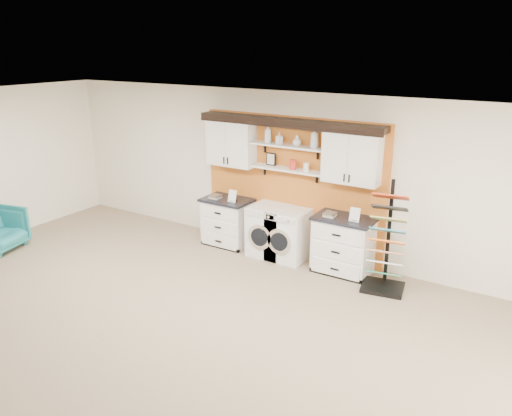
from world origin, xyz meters
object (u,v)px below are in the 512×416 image
Objects in this scene: base_cabinet_left at (228,221)px; washer at (270,230)px; sample_rack at (385,256)px; dryer at (289,235)px; base_cabinet_right at (343,245)px.

washer is at bearing -0.22° from base_cabinet_left.
sample_rack is at bearing -6.35° from washer.
washer is 2.15m from sample_rack.
base_cabinet_left is 3.04m from sample_rack.
dryer reaches higher than base_cabinet_left.
base_cabinet_right is 0.57× the size of sample_rack.
dryer is at bearing 162.74° from sample_rack.
dryer is 1.77m from sample_rack.
base_cabinet_left is at bearing 179.85° from dryer.
dryer is at bearing -0.15° from base_cabinet_left.
base_cabinet_left is at bearing 179.78° from washer.
base_cabinet_left is 1.27m from dryer.
dryer is at bearing 0.00° from washer.
sample_rack is at bearing -4.56° from base_cabinet_left.
base_cabinet_right is 0.81m from sample_rack.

